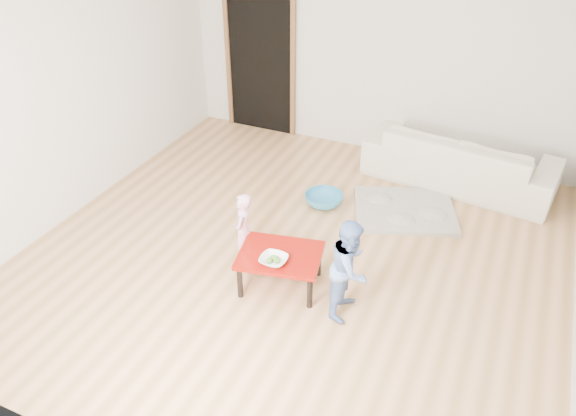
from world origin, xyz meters
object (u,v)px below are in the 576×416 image
Objects in this scene: red_table at (280,270)px; basin at (324,200)px; sofa at (460,159)px; bowl at (274,260)px; child_pink at (243,230)px; child_blue at (350,268)px.

red_table is 1.44m from basin.
sofa is at bearing 66.15° from red_table.
bowl is 0.54m from child_pink.
child_blue reaches higher than sofa.
sofa is 2.97× the size of red_table.
red_table is 1.70× the size of basin.
child_pink is 1.35m from basin.
red_table is at bearing -84.77° from basin.
sofa is 5.05× the size of basin.
red_table is at bearing 86.91° from child_blue.
bowl reaches higher than red_table.
sofa is at bearing 67.33° from bowl.
basin is at bearing 95.23° from red_table.
child_pink is at bearing 161.00° from red_table.
sofa is 2.86m from child_pink.
red_table is (-1.12, -2.54, -0.13)m from sofa.
child_blue is (1.11, -0.20, 0.07)m from child_pink.
child_blue reaches higher than red_table.
child_blue is at bearing 87.23° from sofa.
sofa is at bearing -9.19° from child_blue.
bowl is 0.66m from child_blue.
sofa is 2.36× the size of child_blue.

